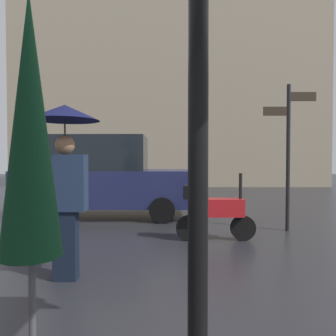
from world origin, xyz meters
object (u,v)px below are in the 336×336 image
at_px(pedestrian_with_umbrella, 65,156).
at_px(street_signpost, 289,142).
at_px(folded_patio_umbrella_near, 30,143).
at_px(parked_car_left, 105,177).
at_px(parked_scooter, 213,210).

height_order(pedestrian_with_umbrella, street_signpost, street_signpost).
height_order(folded_patio_umbrella_near, street_signpost, street_signpost).
bearing_deg(street_signpost, parked_car_left, 158.01).
relative_size(folded_patio_umbrella_near, street_signpost, 0.78).
distance_m(folded_patio_umbrella_near, pedestrian_with_umbrella, 2.32).
relative_size(parked_car_left, street_signpost, 1.46).
distance_m(pedestrian_with_umbrella, street_signpost, 4.63).
bearing_deg(parked_car_left, pedestrian_with_umbrella, -90.37).
bearing_deg(parked_car_left, parked_scooter, -50.54).
bearing_deg(pedestrian_with_umbrella, street_signpost, 133.53).
height_order(parked_scooter, parked_car_left, parked_car_left).
xyz_separation_m(parked_scooter, street_signpost, (1.67, 0.81, 1.28)).
xyz_separation_m(parked_car_left, street_signpost, (4.14, -1.67, 0.81)).
bearing_deg(parked_scooter, folded_patio_umbrella_near, -126.48).
relative_size(folded_patio_umbrella_near, parked_scooter, 1.61).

